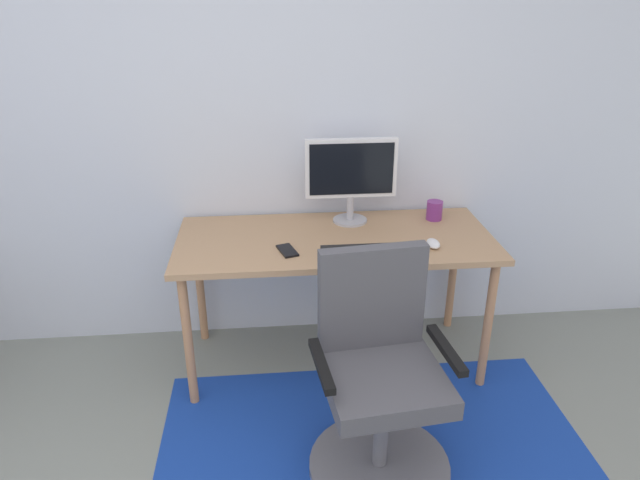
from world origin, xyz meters
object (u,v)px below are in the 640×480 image
at_px(cell_phone, 287,251).
at_px(desk, 335,250).
at_px(monitor, 351,173).
at_px(coffee_cup, 434,210).
at_px(computer_mouse, 433,244).
at_px(office_chair, 379,394).
at_px(keyboard, 367,251).

bearing_deg(cell_phone, desk, 13.53).
distance_m(desk, monitor, 0.40).
xyz_separation_m(monitor, coffee_cup, (0.45, -0.01, -0.22)).
xyz_separation_m(computer_mouse, office_chair, (-0.36, -0.60, -0.38)).
relative_size(desk, coffee_cup, 15.54).
relative_size(coffee_cup, office_chair, 0.11).
distance_m(computer_mouse, coffee_cup, 0.36).
xyz_separation_m(computer_mouse, coffee_cup, (0.10, 0.34, 0.03)).
xyz_separation_m(keyboard, cell_phone, (-0.37, 0.05, -0.00)).
bearing_deg(keyboard, cell_phone, 172.60).
relative_size(coffee_cup, cell_phone, 0.72).
distance_m(monitor, cell_phone, 0.55).
bearing_deg(monitor, cell_phone, -135.20).
relative_size(desk, computer_mouse, 15.09).
xyz_separation_m(keyboard, office_chair, (-0.03, -0.56, -0.37)).
height_order(computer_mouse, office_chair, office_chair).
height_order(monitor, cell_phone, monitor).
relative_size(desk, office_chair, 1.65).
distance_m(desk, office_chair, 0.82).
bearing_deg(keyboard, computer_mouse, 6.34).
bearing_deg(computer_mouse, coffee_cup, 73.78).
bearing_deg(coffee_cup, desk, -161.35).
xyz_separation_m(desk, keyboard, (0.13, -0.19, 0.08)).
xyz_separation_m(desk, computer_mouse, (0.45, -0.16, 0.09)).
height_order(keyboard, cell_phone, keyboard).
xyz_separation_m(monitor, office_chair, (-0.01, -0.95, -0.63)).
height_order(desk, office_chair, office_chair).
relative_size(computer_mouse, coffee_cup, 1.03).
xyz_separation_m(desk, cell_phone, (-0.24, -0.15, 0.07)).
distance_m(keyboard, coffee_cup, 0.57).
bearing_deg(coffee_cup, cell_phone, -157.38).
bearing_deg(desk, monitor, 62.82).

